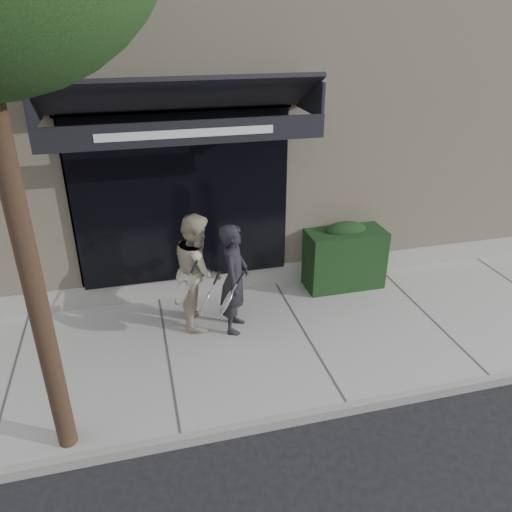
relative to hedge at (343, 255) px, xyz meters
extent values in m
plane|color=black|center=(-1.10, -1.25, -0.66)|extent=(80.00, 80.00, 0.00)
cube|color=#999994|center=(-1.10, -1.25, -0.60)|extent=(20.00, 3.00, 0.12)
cube|color=gray|center=(-1.10, -2.80, -0.59)|extent=(20.00, 0.10, 0.14)
cube|color=#C7B597|center=(-1.10, 3.75, 2.09)|extent=(14.00, 7.00, 5.50)
cube|color=gray|center=(-1.10, 0.45, -0.41)|extent=(14.02, 0.42, 0.50)
cube|color=black|center=(-2.60, 0.30, 1.14)|extent=(3.20, 0.30, 2.60)
cube|color=gray|center=(-4.20, 0.45, 1.14)|extent=(0.08, 0.40, 2.60)
cube|color=gray|center=(-1.00, 0.45, 1.14)|extent=(0.08, 0.40, 2.60)
cube|color=gray|center=(-2.60, 0.45, 2.48)|extent=(3.36, 0.40, 0.12)
cube|color=black|center=(-2.60, -0.25, 2.74)|extent=(3.60, 1.03, 0.55)
cube|color=black|center=(-2.60, -0.75, 2.35)|extent=(3.60, 0.05, 0.30)
cube|color=white|center=(-2.60, -0.78, 2.35)|extent=(2.20, 0.01, 0.10)
cube|color=black|center=(-4.38, -0.25, 2.66)|extent=(0.04, 1.00, 0.45)
cube|color=black|center=(-0.82, -0.25, 2.66)|extent=(0.04, 1.00, 0.45)
cube|color=black|center=(0.00, 0.00, -0.04)|extent=(1.30, 0.70, 1.00)
ellipsoid|color=black|center=(0.00, 0.00, 0.46)|extent=(0.71, 0.38, 0.27)
cylinder|color=black|center=(-4.30, -2.55, 1.74)|extent=(0.20, 0.20, 4.80)
imported|color=black|center=(-2.06, -0.86, 0.29)|extent=(0.60, 0.71, 1.66)
torus|color=silver|center=(-2.25, -1.21, 0.14)|extent=(0.23, 0.33, 0.28)
cylinder|color=silver|center=(-2.25, -1.21, 0.14)|extent=(0.19, 0.29, 0.24)
cylinder|color=silver|center=(-2.25, -1.21, 0.14)|extent=(0.17, 0.06, 0.10)
cylinder|color=black|center=(-2.25, -1.21, 0.14)|extent=(0.19, 0.07, 0.12)
torus|color=silver|center=(-2.53, -1.14, 0.14)|extent=(0.24, 0.34, 0.29)
cylinder|color=silver|center=(-2.53, -1.14, 0.14)|extent=(0.20, 0.29, 0.25)
cylinder|color=silver|center=(-2.53, -1.14, 0.14)|extent=(0.17, 0.08, 0.09)
cylinder|color=black|center=(-2.53, -1.14, 0.14)|extent=(0.20, 0.10, 0.11)
imported|color=#BAAF95|center=(-2.53, -0.54, 0.32)|extent=(0.75, 0.91, 1.73)
torus|color=silver|center=(-2.82, -0.89, 0.18)|extent=(0.22, 0.33, 0.28)
cylinder|color=silver|center=(-2.82, -0.89, 0.18)|extent=(0.18, 0.29, 0.24)
cylinder|color=silver|center=(-2.82, -0.89, 0.18)|extent=(0.17, 0.05, 0.11)
cylinder|color=black|center=(-2.82, -0.89, 0.18)|extent=(0.19, 0.07, 0.13)
camera|label=1|loc=(-3.30, -6.94, 3.70)|focal=35.00mm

